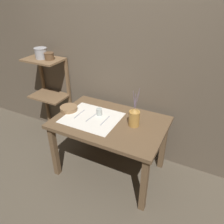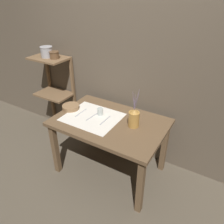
% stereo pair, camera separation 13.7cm
% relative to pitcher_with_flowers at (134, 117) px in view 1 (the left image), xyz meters
% --- Properties ---
extents(ground_plane, '(12.00, 12.00, 0.00)m').
position_rel_pitcher_with_flowers_xyz_m(ground_plane, '(-0.26, -0.04, -0.81)').
color(ground_plane, brown).
extents(stone_wall_back, '(7.00, 0.06, 2.40)m').
position_rel_pitcher_with_flowers_xyz_m(stone_wall_back, '(-0.26, 0.46, 0.39)').
color(stone_wall_back, brown).
rests_on(stone_wall_back, ground_plane).
extents(wooden_table, '(1.19, 0.79, 0.71)m').
position_rel_pitcher_with_flowers_xyz_m(wooden_table, '(-0.26, -0.04, -0.19)').
color(wooden_table, brown).
rests_on(wooden_table, ground_plane).
extents(wooden_shelf_unit, '(0.49, 0.34, 1.17)m').
position_rel_pitcher_with_flowers_xyz_m(wooden_shelf_unit, '(-1.35, 0.29, 0.01)').
color(wooden_shelf_unit, brown).
rests_on(wooden_shelf_unit, ground_plane).
extents(linen_cloth, '(0.60, 0.50, 0.00)m').
position_rel_pitcher_with_flowers_xyz_m(linen_cloth, '(-0.47, -0.07, -0.09)').
color(linen_cloth, white).
rests_on(linen_cloth, wooden_table).
extents(pitcher_with_flowers, '(0.11, 0.11, 0.41)m').
position_rel_pitcher_with_flowers_xyz_m(pitcher_with_flowers, '(0.00, 0.00, 0.00)').
color(pitcher_with_flowers, '#B7843D').
rests_on(pitcher_with_flowers, wooden_table).
extents(wooden_bowl, '(0.20, 0.20, 0.05)m').
position_rel_pitcher_with_flowers_xyz_m(wooden_bowl, '(-0.79, -0.05, -0.07)').
color(wooden_bowl, '#8E6B47').
rests_on(wooden_bowl, wooden_table).
extents(glass_tumbler_near, '(0.07, 0.07, 0.08)m').
position_rel_pitcher_with_flowers_xyz_m(glass_tumbler_near, '(-0.42, 0.01, -0.05)').
color(glass_tumbler_near, '#B7C1BC').
rests_on(glass_tumbler_near, wooden_table).
extents(fork_inner, '(0.01, 0.21, 0.00)m').
position_rel_pitcher_with_flowers_xyz_m(fork_inner, '(-0.63, -0.07, -0.09)').
color(fork_inner, '#A8A8AD').
rests_on(fork_inner, wooden_table).
extents(spoon_inner, '(0.04, 0.22, 0.02)m').
position_rel_pitcher_with_flowers_xyz_m(spoon_inner, '(-0.46, -0.01, -0.09)').
color(spoon_inner, '#A8A8AD').
rests_on(spoon_inner, wooden_table).
extents(knife_center, '(0.01, 0.21, 0.00)m').
position_rel_pitcher_with_flowers_xyz_m(knife_center, '(-0.31, -0.06, -0.09)').
color(knife_center, '#A8A8AD').
rests_on(knife_center, wooden_table).
extents(metal_pot_large, '(0.16, 0.16, 0.13)m').
position_rel_pitcher_with_flowers_xyz_m(metal_pot_large, '(-1.38, 0.24, 0.43)').
color(metal_pot_large, '#A8A8AD').
rests_on(metal_pot_large, wooden_shelf_unit).
extents(metal_pot_small, '(0.12, 0.12, 0.09)m').
position_rel_pitcher_with_flowers_xyz_m(metal_pot_small, '(-1.25, 0.24, 0.41)').
color(metal_pot_small, brown).
rests_on(metal_pot_small, wooden_shelf_unit).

